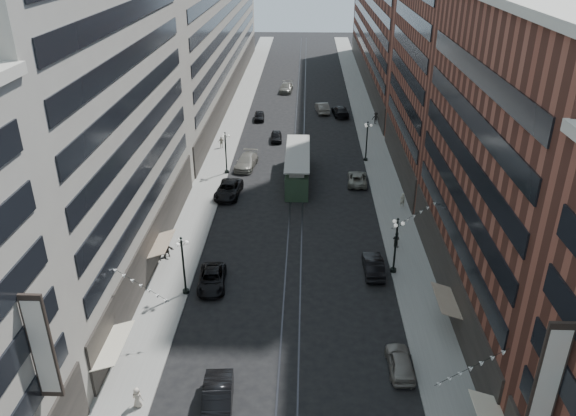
# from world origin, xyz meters

# --- Properties ---
(ground) EXTENTS (220.00, 220.00, 0.00)m
(ground) POSITION_xyz_m (0.00, 60.00, 0.00)
(ground) COLOR black
(ground) RESTS_ON ground
(sidewalk_west) EXTENTS (4.00, 180.00, 0.15)m
(sidewalk_west) POSITION_xyz_m (-11.00, 70.00, 0.07)
(sidewalk_west) COLOR gray
(sidewalk_west) RESTS_ON ground
(sidewalk_east) EXTENTS (4.00, 180.00, 0.15)m
(sidewalk_east) POSITION_xyz_m (11.00, 70.00, 0.07)
(sidewalk_east) COLOR gray
(sidewalk_east) RESTS_ON ground
(rail_west) EXTENTS (0.12, 180.00, 0.02)m
(rail_west) POSITION_xyz_m (-0.70, 70.00, 0.01)
(rail_west) COLOR #2D2D33
(rail_west) RESTS_ON ground
(rail_east) EXTENTS (0.12, 180.00, 0.02)m
(rail_east) POSITION_xyz_m (0.70, 70.00, 0.01)
(rail_east) COLOR #2D2D33
(rail_east) RESTS_ON ground
(building_west_mid) EXTENTS (8.00, 36.00, 28.00)m
(building_west_mid) POSITION_xyz_m (-17.00, 33.00, 14.00)
(building_west_mid) COLOR gray
(building_west_mid) RESTS_ON ground
(building_west_far) EXTENTS (8.00, 90.00, 26.00)m
(building_west_far) POSITION_xyz_m (-17.00, 96.00, 13.00)
(building_west_far) COLOR gray
(building_west_far) RESTS_ON ground
(building_east_mid) EXTENTS (8.00, 30.00, 24.00)m
(building_east_mid) POSITION_xyz_m (17.00, 28.00, 12.00)
(building_east_mid) COLOR brown
(building_east_mid) RESTS_ON ground
(building_east_tower) EXTENTS (8.00, 26.00, 42.00)m
(building_east_tower) POSITION_xyz_m (17.00, 56.00, 21.00)
(building_east_tower) COLOR brown
(building_east_tower) RESTS_ON ground
(building_east_far) EXTENTS (8.00, 72.00, 24.00)m
(building_east_far) POSITION_xyz_m (17.00, 105.00, 12.00)
(building_east_far) COLOR brown
(building_east_far) RESTS_ON ground
(lamppost_sw_far) EXTENTS (1.03, 1.14, 5.52)m
(lamppost_sw_far) POSITION_xyz_m (-9.20, 28.00, 3.10)
(lamppost_sw_far) COLOR black
(lamppost_sw_far) RESTS_ON sidewalk_west
(lamppost_sw_mid) EXTENTS (1.03, 1.14, 5.52)m
(lamppost_sw_mid) POSITION_xyz_m (-9.20, 55.00, 3.10)
(lamppost_sw_mid) COLOR black
(lamppost_sw_mid) RESTS_ON sidewalk_west
(lamppost_se_far) EXTENTS (1.03, 1.14, 5.52)m
(lamppost_se_far) POSITION_xyz_m (9.20, 32.00, 3.10)
(lamppost_se_far) COLOR black
(lamppost_se_far) RESTS_ON sidewalk_east
(lamppost_se_mid) EXTENTS (1.03, 1.14, 5.52)m
(lamppost_se_mid) POSITION_xyz_m (9.20, 60.00, 3.10)
(lamppost_se_mid) COLOR black
(lamppost_se_mid) RESTS_ON sidewalk_east
(streetcar) EXTENTS (2.97, 13.42, 3.71)m
(streetcar) POSITION_xyz_m (0.00, 53.31, 1.71)
(streetcar) COLOR #273E2A
(streetcar) RESTS_ON ground
(car_2) EXTENTS (2.75, 5.27, 1.42)m
(car_2) POSITION_xyz_m (-7.12, 29.32, 0.71)
(car_2) COLOR black
(car_2) RESTS_ON ground
(car_4) EXTENTS (1.81, 4.32, 1.46)m
(car_4) POSITION_xyz_m (7.94, 19.16, 0.73)
(car_4) COLOR gray
(car_4) RESTS_ON ground
(car_5) EXTENTS (2.32, 5.54, 1.78)m
(car_5) POSITION_xyz_m (-4.50, 14.87, 0.89)
(car_5) COLOR black
(car_5) RESTS_ON ground
(pedestrian_1) EXTENTS (0.81, 0.56, 1.52)m
(pedestrian_1) POSITION_xyz_m (-9.78, 15.02, 0.91)
(pedestrian_1) COLOR #BEB29D
(pedestrian_1) RESTS_ON sidewalk_west
(pedestrian_2) EXTENTS (0.94, 0.55, 1.89)m
(pedestrian_2) POSITION_xyz_m (-12.50, 33.64, 1.09)
(pedestrian_2) COLOR black
(pedestrian_2) RESTS_ON sidewalk_west
(car_7) EXTENTS (3.19, 6.05, 1.62)m
(car_7) POSITION_xyz_m (-8.09, 48.24, 0.81)
(car_7) COLOR black
(car_7) RESTS_ON ground
(car_8) EXTENTS (3.07, 6.08, 1.69)m
(car_8) POSITION_xyz_m (-6.86, 57.26, 0.85)
(car_8) COLOR gray
(car_8) RESTS_ON ground
(car_9) EXTENTS (1.88, 4.19, 1.40)m
(car_9) POSITION_xyz_m (-6.83, 78.30, 0.70)
(car_9) COLOR black
(car_9) RESTS_ON ground
(car_10) EXTENTS (1.73, 4.84, 1.59)m
(car_10) POSITION_xyz_m (7.34, 31.94, 0.79)
(car_10) COLOR black
(car_10) RESTS_ON ground
(car_11) EXTENTS (2.64, 5.16, 1.40)m
(car_11) POSITION_xyz_m (7.46, 52.43, 0.70)
(car_11) COLOR gray
(car_11) RESTS_ON ground
(car_12) EXTENTS (3.08, 6.15, 1.72)m
(car_12) POSITION_xyz_m (6.80, 81.19, 0.86)
(car_12) COLOR black
(car_12) RESTS_ON ground
(car_13) EXTENTS (1.83, 4.11, 1.37)m
(car_13) POSITION_xyz_m (-3.44, 68.02, 0.69)
(car_13) COLOR black
(car_13) RESTS_ON ground
(car_14) EXTENTS (2.57, 5.60, 1.78)m
(car_14) POSITION_xyz_m (3.77, 82.99, 0.89)
(car_14) COLOR slate
(car_14) RESTS_ON ground
(pedestrian_5) EXTENTS (1.46, 0.46, 1.56)m
(pedestrian_5) POSITION_xyz_m (-12.20, 34.02, 0.93)
(pedestrian_5) COLOR black
(pedestrian_5) RESTS_ON sidewalk_west
(pedestrian_6) EXTENTS (1.00, 0.52, 1.65)m
(pedestrian_6) POSITION_xyz_m (-11.18, 64.41, 0.98)
(pedestrian_6) COLOR gray
(pedestrian_6) RESTS_ON sidewalk_west
(pedestrian_7) EXTENTS (0.86, 0.77, 1.56)m
(pedestrian_7) POSITION_xyz_m (10.06, 36.62, 0.93)
(pedestrian_7) COLOR black
(pedestrian_7) RESTS_ON sidewalk_east
(pedestrian_8) EXTENTS (0.67, 0.53, 1.61)m
(pedestrian_8) POSITION_xyz_m (12.05, 45.82, 0.96)
(pedestrian_8) COLOR #B3AD94
(pedestrian_8) RESTS_ON sidewalk_east
(pedestrian_9) EXTENTS (1.27, 0.64, 1.89)m
(pedestrian_9) POSITION_xyz_m (12.29, 76.44, 1.10)
(pedestrian_9) COLOR black
(pedestrian_9) RESTS_ON sidewalk_east
(car_extra_0) EXTENTS (2.70, 5.89, 1.67)m
(car_extra_0) POSITION_xyz_m (-2.99, 96.88, 0.83)
(car_extra_0) COLOR slate
(car_extra_0) RESTS_ON ground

